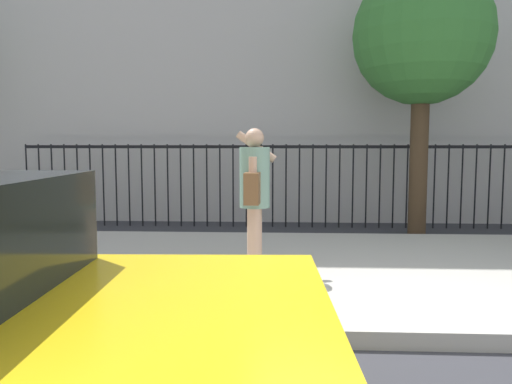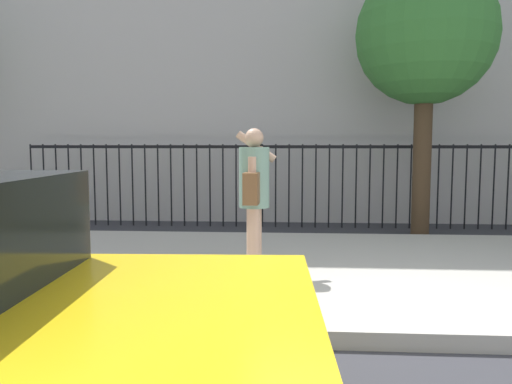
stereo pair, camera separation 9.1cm
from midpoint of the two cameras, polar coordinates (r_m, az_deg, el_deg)
The scene contains 5 objects.
ground_plane at distance 4.29m, azimuth 15.85°, elevation -16.77°, with size 60.00×60.00×0.00m, color #333338.
sidewalk at distance 6.33m, azimuth 11.38°, elevation -8.69°, with size 28.00×4.40×0.15m, color #B2ADA3.
iron_fence at distance 9.83m, azimuth 8.33°, elevation 1.94°, with size 12.03×0.04×1.60m.
pedestrian_on_phone at distance 5.70m, azimuth -0.64°, elevation 0.26°, with size 0.48×0.66×1.63m.
street_tree_mid at distance 9.51m, azimuth 17.85°, elevation 16.13°, with size 2.37×2.37×4.64m.
Camera 1 is at (-0.97, -3.88, 1.61)m, focal length 35.75 mm.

